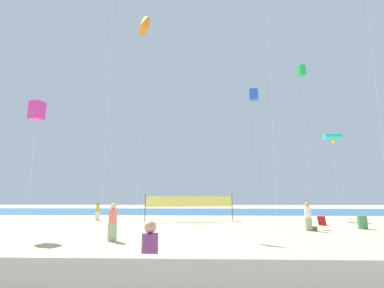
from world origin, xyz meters
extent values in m
plane|color=#D1BC89|center=(0.00, 0.00, 0.00)|extent=(120.00, 120.00, 0.00)
cube|color=#28608C|center=(0.00, 29.27, 0.00)|extent=(120.00, 20.00, 0.01)
cube|color=#A8A8AD|center=(0.00, -10.00, 0.54)|extent=(28.00, 0.44, 1.09)
cube|color=maroon|center=(-0.54, -8.93, 0.38)|extent=(0.36, 0.22, 0.76)
cylinder|color=#7A3872|center=(-0.54, -8.93, 1.07)|extent=(0.38, 0.38, 0.62)
sphere|color=tan|center=(-0.54, -8.93, 1.52)|extent=(0.28, 0.28, 0.28)
cylinder|color=navy|center=(-0.19, -8.89, 0.54)|extent=(0.19, 0.19, 0.32)
sphere|color=#997051|center=(-0.19, -8.89, 0.77)|extent=(0.14, 0.14, 0.14)
cube|color=white|center=(-9.27, 12.25, 0.36)|extent=(0.34, 0.20, 0.71)
cylinder|color=gold|center=(-9.27, 12.25, 1.00)|extent=(0.36, 0.36, 0.59)
sphere|color=brown|center=(-9.27, 12.25, 1.43)|extent=(0.26, 0.26, 0.26)
cube|color=#99B28C|center=(-3.91, -0.61, 0.42)|extent=(0.41, 0.24, 0.85)
cylinder|color=#EA7260|center=(-3.91, -0.61, 1.20)|extent=(0.43, 0.43, 0.70)
sphere|color=beige|center=(-3.91, -0.61, 1.71)|extent=(0.31, 0.31, 0.31)
cube|color=#99B28C|center=(7.48, 4.29, 0.41)|extent=(0.40, 0.24, 0.83)
cylinder|color=white|center=(7.48, 4.29, 1.17)|extent=(0.42, 0.42, 0.68)
sphere|color=tan|center=(7.48, 4.29, 1.66)|extent=(0.31, 0.31, 0.31)
cube|color=red|center=(8.57, 4.62, 0.32)|extent=(0.52, 0.48, 0.03)
cube|color=red|center=(8.57, 4.91, 0.60)|extent=(0.52, 0.23, 0.57)
cylinder|color=silver|center=(8.57, 4.47, 0.16)|extent=(0.03, 0.03, 0.32)
cylinder|color=silver|center=(8.57, 4.76, 0.16)|extent=(0.03, 0.03, 0.32)
cylinder|color=#3F7F4C|center=(11.54, 5.52, 0.44)|extent=(0.63, 0.63, 0.87)
cylinder|color=#4C4C51|center=(-4.42, 10.31, 1.20)|extent=(0.08, 0.08, 2.40)
cylinder|color=#4C4C51|center=(3.28, 12.06, 1.20)|extent=(0.08, 0.08, 2.40)
cube|color=#EAE566|center=(-0.57, 11.18, 1.73)|extent=(7.70, 1.77, 0.90)
cube|color=olive|center=(7.85, 4.36, 0.14)|extent=(0.35, 0.17, 0.28)
cylinder|color=silver|center=(-4.62, 8.08, 8.57)|extent=(0.01, 0.01, 17.15)
cone|color=orange|center=(-4.62, 8.08, 17.15)|extent=(1.49, 1.51, 1.78)
cylinder|color=silver|center=(13.81, 14.25, 4.09)|extent=(0.01, 0.01, 8.17)
cylinder|color=#26BFCC|center=(13.81, 14.25, 8.17)|extent=(1.76, 0.80, 0.69)
sphere|color=yellow|center=(13.81, 14.25, 7.73)|extent=(0.41, 0.41, 0.41)
cylinder|color=silver|center=(-10.12, 2.35, 3.85)|extent=(0.01, 0.01, 7.69)
cube|color=#D833A5|center=(-10.12, 2.35, 7.69)|extent=(0.93, 0.93, 1.19)
cylinder|color=silver|center=(6.76, 18.44, 7.10)|extent=(0.01, 0.01, 14.21)
cube|color=blue|center=(6.76, 18.44, 14.21)|extent=(1.13, 1.13, 1.34)
cylinder|color=silver|center=(12.13, 17.25, 8.31)|extent=(0.01, 0.01, 16.62)
cube|color=green|center=(12.13, 17.25, 16.62)|extent=(0.92, 0.92, 1.19)
cylinder|color=silver|center=(-5.84, 3.40, 9.95)|extent=(0.01, 0.01, 19.90)
cylinder|color=silver|center=(5.56, 4.65, 9.10)|extent=(0.01, 0.01, 18.20)
cylinder|color=silver|center=(13.66, 5.85, 10.56)|extent=(0.01, 0.01, 21.13)
camera|label=1|loc=(0.69, -15.93, 2.22)|focal=27.90mm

